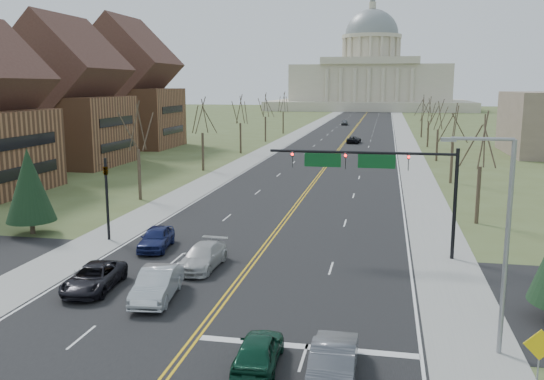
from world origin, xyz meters
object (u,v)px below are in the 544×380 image
at_px(car_nb_outer_lead, 334,358).
at_px(car_sb_outer_second, 156,238).
at_px(car_far_nb, 354,140).
at_px(car_nb_inner_lead, 258,351).
at_px(car_far_sb, 345,122).
at_px(car_sb_inner_second, 203,257).
at_px(warn_sign, 540,352).
at_px(street_light, 501,232).
at_px(signal_left, 107,190).
at_px(signal_mast, 376,169).
at_px(car_sb_outer_lead, 94,277).
at_px(car_sb_inner_lead, 157,284).

xyz_separation_m(car_nb_outer_lead, car_sb_outer_second, (-13.56, 15.29, -0.02)).
bearing_deg(car_far_nb, car_nb_inner_lead, 96.99).
relative_size(car_nb_outer_lead, car_far_nb, 0.98).
xyz_separation_m(car_sb_outer_second, car_far_sb, (3.66, 127.45, 0.01)).
distance_m(car_sb_inner_second, car_far_sb, 130.83).
bearing_deg(car_sb_inner_second, warn_sign, -35.30).
xyz_separation_m(car_nb_inner_lead, car_sb_inner_second, (-6.11, 11.72, 0.01)).
xyz_separation_m(street_light, warn_sign, (0.76, -4.02, -3.21)).
bearing_deg(car_sb_inner_second, signal_left, 152.87).
bearing_deg(car_far_nb, car_sb_inner_second, 92.74).
height_order(car_nb_inner_lead, car_sb_inner_second, car_sb_inner_second).
xyz_separation_m(car_nb_inner_lead, car_nb_outer_lead, (3.02, -0.18, 0.08)).
relative_size(signal_mast, car_sb_outer_second, 2.68).
bearing_deg(car_nb_inner_lead, car_far_sb, -89.36).
distance_m(signal_left, car_nb_outer_lead, 24.75).
bearing_deg(signal_mast, car_sb_outer_second, -173.88).
bearing_deg(signal_left, warn_sign, -35.02).
height_order(car_nb_outer_lead, car_far_sb, car_nb_outer_lead).
height_order(street_light, car_sb_outer_lead, street_light).
height_order(signal_mast, car_sb_outer_second, signal_mast).
relative_size(warn_sign, car_sb_outer_lead, 0.58).
bearing_deg(signal_mast, car_far_nb, 94.20).
xyz_separation_m(signal_mast, car_sb_inner_lead, (-10.90, -10.45, -4.93)).
xyz_separation_m(car_sb_inner_lead, car_sb_outer_second, (-3.72, 8.88, -0.05)).
distance_m(car_nb_outer_lead, car_sb_outer_second, 20.43).
bearing_deg(car_far_nb, street_light, 103.07).
bearing_deg(car_sb_outer_second, car_sb_outer_lead, -99.20).
height_order(signal_left, car_nb_outer_lead, signal_left).
height_order(car_sb_inner_second, car_sb_outer_second, car_sb_outer_second).
bearing_deg(car_sb_inner_second, signal_mast, 28.31).
xyz_separation_m(street_light, car_sb_inner_second, (-15.49, 8.54, -4.49)).
relative_size(signal_left, car_far_sb, 1.31).
height_order(car_far_nb, car_far_sb, car_far_sb).
relative_size(signal_left, warn_sign, 2.09).
bearing_deg(warn_sign, car_nb_outer_lead, 174.73).
bearing_deg(car_nb_outer_lead, signal_left, -43.86).
xyz_separation_m(car_sb_outer_lead, car_far_nb, (9.38, 84.66, -0.02)).
relative_size(car_far_nb, car_far_sb, 1.06).
bearing_deg(street_light, car_sb_outer_second, 149.08).
distance_m(car_sb_inner_lead, car_sb_outer_lead, 4.04).
distance_m(warn_sign, car_far_nb, 93.13).
distance_m(car_sb_outer_lead, car_sb_outer_second, 8.20).
height_order(car_sb_outer_lead, car_sb_outer_second, car_sb_outer_second).
distance_m(car_nb_inner_lead, car_sb_inner_lead, 9.23).
relative_size(car_nb_outer_lead, car_sb_inner_second, 0.96).
relative_size(signal_left, car_sb_outer_second, 1.33).
bearing_deg(signal_left, car_sb_outer_second, -19.97).
bearing_deg(car_sb_inner_second, street_light, -26.48).
xyz_separation_m(street_light, car_nb_inner_lead, (-9.38, -3.17, -4.51)).
height_order(car_nb_inner_lead, car_sb_inner_lead, car_sb_inner_lead).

